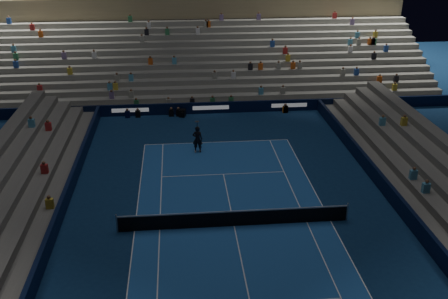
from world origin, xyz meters
The scene contains 9 objects.
ground centered at (0.00, 0.00, 0.00)m, with size 90.00×90.00×0.00m, color #0C254A.
court_surface centered at (0.00, 0.00, 0.01)m, with size 10.97×23.77×0.01m, color #1C4F9C.
sponsor_barrier_far centered at (0.00, 18.50, 0.50)m, with size 44.00×0.25×1.00m, color black.
sponsor_barrier_east centered at (9.70, 0.00, 0.50)m, with size 0.25×37.00×1.00m, color black.
sponsor_barrier_west centered at (-9.70, 0.00, 0.50)m, with size 0.25×37.00×1.00m, color black.
grandstand_main centered at (0.00, 27.90, 3.38)m, with size 44.00×15.20×11.20m.
tennis_net centered at (0.00, 0.00, 0.50)m, with size 12.90×0.10×1.10m.
tennis_player centered at (-1.54, 10.24, 1.00)m, with size 0.73×0.48×2.00m, color black.
broadcast_camera centered at (-2.50, 17.80, 0.34)m, with size 0.62×1.02×0.65m.
Camera 1 is at (-2.84, -24.05, 15.44)m, focal length 41.00 mm.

